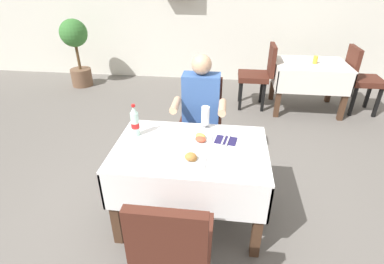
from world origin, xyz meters
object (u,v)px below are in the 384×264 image
object	(u,v)px
seated_diner_far	(200,111)
main_dining_table	(191,165)
cola_bottle_primary	(135,122)
potted_plant_corner	(76,47)
chair_near_camera_side	(173,245)
background_chair_left	(260,72)
plate_far_diner	(199,138)
background_dining_table	(309,75)
napkin_cutlery_set	(226,140)
beer_glass_left	(205,117)
chair_far_diner_seat	(200,120)
background_chair_right	(360,76)
plate_near_camera	(191,158)
background_table_tumbler	(315,60)

from	to	relation	value
seated_diner_far	main_dining_table	bearing A→B (deg)	-90.90
cola_bottle_primary	potted_plant_corner	size ratio (longest dim) A/B	0.24
chair_near_camera_side	background_chair_left	distance (m)	3.36
plate_far_diner	background_dining_table	bearing A→B (deg)	59.33
background_dining_table	background_chair_left	bearing A→B (deg)	180.00
cola_bottle_primary	napkin_cutlery_set	world-z (taller)	cola_bottle_primary
napkin_cutlery_set	beer_glass_left	bearing A→B (deg)	132.45
cola_bottle_primary	background_dining_table	bearing A→B (deg)	50.53
chair_far_diner_seat	cola_bottle_primary	world-z (taller)	cola_bottle_primary
chair_near_camera_side	napkin_cutlery_set	xyz separation A→B (m)	(0.27, 0.93, 0.18)
background_dining_table	background_chair_right	xyz separation A→B (m)	(0.72, 0.00, 0.01)
seated_diner_far	background_chair_right	world-z (taller)	seated_diner_far
main_dining_table	cola_bottle_primary	bearing A→B (deg)	164.22
plate_far_diner	background_dining_table	distance (m)	2.75
beer_glass_left	background_chair_left	size ratio (longest dim) A/B	0.20
beer_glass_left	cola_bottle_primary	distance (m)	0.60
chair_far_diner_seat	background_chair_right	size ratio (longest dim) A/B	1.00
beer_glass_left	background_dining_table	size ratio (longest dim) A/B	0.19
plate_near_camera	background_chair_right	bearing A→B (deg)	51.10
seated_diner_far	cola_bottle_primary	xyz separation A→B (m)	(-0.49, -0.55, 0.14)
chair_near_camera_side	background_table_tumbler	bearing A→B (deg)	65.28
chair_near_camera_side	plate_near_camera	distance (m)	0.64
plate_far_diner	napkin_cutlery_set	xyz separation A→B (m)	(0.22, 0.02, -0.01)
main_dining_table	chair_near_camera_side	xyz separation A→B (m)	(-0.00, -0.80, -0.00)
seated_diner_far	background_dining_table	xyz separation A→B (m)	(1.44, 1.79, -0.16)
background_chair_left	chair_far_diner_seat	bearing A→B (deg)	-113.57
seated_diner_far	background_chair_left	xyz separation A→B (m)	(0.72, 1.79, -0.16)
beer_glass_left	background_chair_left	world-z (taller)	background_chair_left
chair_far_diner_seat	potted_plant_corner	bearing A→B (deg)	137.00
chair_far_diner_seat	cola_bottle_primary	distance (m)	0.87
chair_far_diner_seat	background_dining_table	distance (m)	2.22
napkin_cutlery_set	background_chair_right	size ratio (longest dim) A/B	0.20
chair_far_diner_seat	background_chair_left	distance (m)	1.83
background_chair_right	background_table_tumbler	size ratio (longest dim) A/B	8.82
chair_near_camera_side	background_dining_table	distance (m)	3.58
background_chair_left	background_chair_right	bearing A→B (deg)	0.00
main_dining_table	plate_near_camera	world-z (taller)	plate_near_camera
plate_far_diner	background_table_tumbler	bearing A→B (deg)	58.31
beer_glass_left	potted_plant_corner	distance (m)	3.69
chair_far_diner_seat	background_dining_table	world-z (taller)	chair_far_diner_seat
chair_near_camera_side	cola_bottle_primary	bearing A→B (deg)	117.04
main_dining_table	cola_bottle_primary	distance (m)	0.57
main_dining_table	plate_far_diner	size ratio (longest dim) A/B	4.99
seated_diner_far	chair_far_diner_seat	bearing A→B (deg)	95.66
chair_near_camera_side	plate_far_diner	bearing A→B (deg)	86.65
napkin_cutlery_set	potted_plant_corner	size ratio (longest dim) A/B	0.17
napkin_cutlery_set	plate_near_camera	bearing A→B (deg)	-127.68
main_dining_table	beer_glass_left	bearing A→B (deg)	75.46
chair_near_camera_side	background_dining_table	size ratio (longest dim) A/B	0.94
background_chair_left	chair_near_camera_side	bearing A→B (deg)	-102.63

